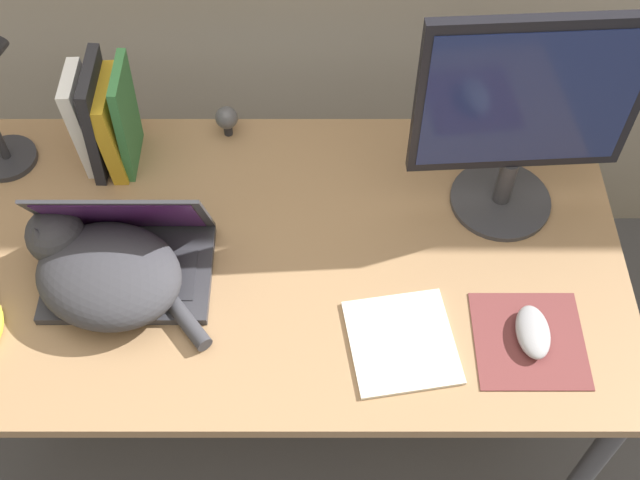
% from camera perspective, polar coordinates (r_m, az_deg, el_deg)
% --- Properties ---
extents(desk, '(1.44, 0.76, 0.75)m').
position_cam_1_polar(desk, '(1.69, -3.60, -2.39)').
color(desk, '#93704C').
rests_on(desk, ground_plane).
extents(laptop, '(0.33, 0.23, 0.22)m').
position_cam_1_polar(laptop, '(1.61, -13.63, -1.09)').
color(laptop, '#2D2D33').
rests_on(laptop, desk).
extents(cat, '(0.37, 0.31, 0.15)m').
position_cam_1_polar(cat, '(1.58, -15.37, -2.06)').
color(cat, '#333338').
rests_on(cat, desk).
extents(external_monitor, '(0.42, 0.21, 0.48)m').
position_cam_1_polar(external_monitor, '(1.56, 14.27, 8.61)').
color(external_monitor, '#333338').
rests_on(external_monitor, desk).
extents(mousepad, '(0.21, 0.21, 0.00)m').
position_cam_1_polar(mousepad, '(1.57, 14.58, -6.88)').
color(mousepad, brown).
rests_on(mousepad, desk).
extents(computer_mouse, '(0.06, 0.11, 0.03)m').
position_cam_1_polar(computer_mouse, '(1.56, 14.83, -6.31)').
color(computer_mouse, '#99999E').
rests_on(computer_mouse, mousepad).
extents(book_row, '(0.12, 0.16, 0.26)m').
position_cam_1_polar(book_row, '(1.76, -15.12, 8.22)').
color(book_row, white).
rests_on(book_row, desk).
extents(notepad, '(0.22, 0.23, 0.01)m').
position_cam_1_polar(notepad, '(1.52, 5.77, -7.22)').
color(notepad, silver).
rests_on(notepad, desk).
extents(webcam, '(0.05, 0.05, 0.08)m').
position_cam_1_polar(webcam, '(1.81, -6.75, 8.56)').
color(webcam, '#232328').
rests_on(webcam, desk).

